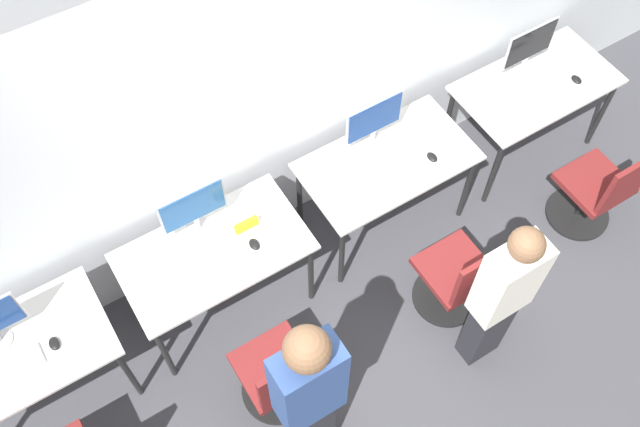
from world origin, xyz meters
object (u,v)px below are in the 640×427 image
at_px(mouse_far_left, 54,344).
at_px(office_chair_far_right, 597,193).
at_px(monitor_left, 194,209).
at_px(monitor_right, 374,121).
at_px(keyboard_right, 401,176).
at_px(keyboard_left, 222,265).
at_px(monitor_far_right, 530,47).
at_px(office_chair_left, 279,378).
at_px(office_chair_right, 458,280).
at_px(person_left, 309,396).
at_px(mouse_far_right, 577,79).
at_px(keyboard_far_left, 10,369).
at_px(mouse_right, 432,157).
at_px(mouse_left, 254,244).
at_px(keyboard_far_right, 548,91).
at_px(person_right, 502,295).

height_order(mouse_far_left, office_chair_far_right, office_chair_far_right).
height_order(monitor_left, monitor_right, same).
bearing_deg(keyboard_right, keyboard_left, 178.59).
bearing_deg(monitor_far_right, office_chair_left, -159.96).
relative_size(monitor_left, office_chair_right, 0.49).
bearing_deg(keyboard_right, person_left, -142.90).
height_order(keyboard_right, monitor_far_right, monitor_far_right).
distance_m(office_chair_right, office_chair_far_right, 1.29).
distance_m(person_left, mouse_far_right, 3.12).
relative_size(monitor_left, office_chair_far_right, 0.49).
relative_size(keyboard_far_left, mouse_far_left, 4.16).
relative_size(keyboard_far_left, keyboard_left, 1.00).
relative_size(mouse_right, office_chair_far_right, 0.10).
relative_size(keyboard_left, keyboard_right, 1.00).
height_order(monitor_far_right, mouse_far_right, monitor_far_right).
bearing_deg(mouse_right, mouse_left, 178.36).
xyz_separation_m(monitor_left, mouse_far_right, (2.93, -0.33, -0.21)).
relative_size(mouse_left, mouse_far_right, 1.00).
relative_size(keyboard_right, monitor_far_right, 0.86).
xyz_separation_m(mouse_far_left, keyboard_far_right, (3.74, -0.03, -0.01)).
relative_size(keyboard_far_right, office_chair_far_right, 0.42).
bearing_deg(mouse_left, keyboard_far_right, 0.01).
bearing_deg(keyboard_left, mouse_far_left, 177.26).
height_order(office_chair_right, mouse_far_right, office_chair_right).
bearing_deg(keyboard_far_right, keyboard_right, -177.73).
relative_size(mouse_left, office_chair_far_right, 0.10).
height_order(monitor_far_right, keyboard_far_right, monitor_far_right).
bearing_deg(office_chair_left, mouse_far_left, 145.41).
height_order(office_chair_right, office_chair_far_right, same).
bearing_deg(monitor_right, mouse_far_right, -11.53).
bearing_deg(mouse_left, person_left, -102.85).
distance_m(keyboard_far_left, monitor_left, 1.38).
bearing_deg(monitor_right, person_left, -134.48).
distance_m(mouse_right, keyboard_far_right, 1.07).
relative_size(monitor_far_right, mouse_far_right, 4.84).
bearing_deg(person_right, keyboard_far_left, 156.84).
bearing_deg(keyboard_left, keyboard_right, -1.41).
relative_size(keyboard_left, mouse_left, 4.16).
relative_size(mouse_left, person_right, 0.06).
height_order(mouse_right, person_right, person_right).
xyz_separation_m(monitor_right, keyboard_far_right, (1.34, -0.30, -0.21)).
relative_size(monitor_right, monitor_far_right, 1.00).
height_order(person_left, office_chair_right, person_left).
xyz_separation_m(person_right, mouse_far_right, (1.62, 1.09, -0.06)).
bearing_deg(keyboard_right, office_chair_left, -154.30).
bearing_deg(monitor_right, person_right, -91.09).
bearing_deg(office_chair_far_right, monitor_far_right, 88.74).
relative_size(mouse_far_left, person_right, 0.06).
relative_size(person_left, keyboard_right, 4.66).
xyz_separation_m(person_left, monitor_right, (1.34, 1.36, 0.02)).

